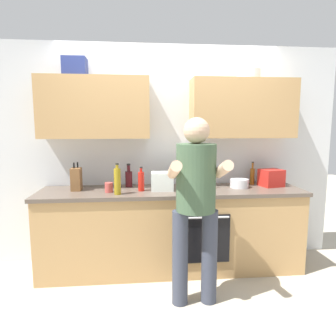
% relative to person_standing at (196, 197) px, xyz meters
% --- Properties ---
extents(ground_plane, '(12.00, 12.00, 0.00)m').
position_rel_person_standing_xyz_m(ground_plane, '(-0.13, 0.68, -0.98)').
color(ground_plane, '#B2A893').
extents(back_wall_unit, '(4.00, 0.38, 2.50)m').
position_rel_person_standing_xyz_m(back_wall_unit, '(-0.14, 0.95, 0.52)').
color(back_wall_unit, silver).
rests_on(back_wall_unit, ground).
extents(counter, '(2.84, 0.67, 0.90)m').
position_rel_person_standing_xyz_m(counter, '(-0.13, 0.68, -0.53)').
color(counter, tan).
rests_on(counter, ground).
extents(person_standing, '(0.49, 0.45, 1.65)m').
position_rel_person_standing_xyz_m(person_standing, '(0.00, 0.00, 0.00)').
color(person_standing, '#383D4C').
rests_on(person_standing, ground).
extents(bottle_wine, '(0.08, 0.08, 0.26)m').
position_rel_person_standing_xyz_m(bottle_wine, '(-0.60, 0.87, 0.02)').
color(bottle_wine, '#471419').
rests_on(bottle_wine, counter).
extents(bottle_hotsauce, '(0.07, 0.07, 0.26)m').
position_rel_person_standing_xyz_m(bottle_hotsauce, '(-0.46, 0.64, 0.03)').
color(bottle_hotsauce, red).
rests_on(bottle_hotsauce, counter).
extents(bottle_syrup, '(0.05, 0.05, 0.27)m').
position_rel_person_standing_xyz_m(bottle_syrup, '(0.84, 0.88, 0.03)').
color(bottle_syrup, '#8C4C14').
rests_on(bottle_syrup, counter).
extents(bottle_vinegar, '(0.05, 0.05, 0.25)m').
position_rel_person_standing_xyz_m(bottle_vinegar, '(0.27, 0.68, 0.02)').
color(bottle_vinegar, brown).
rests_on(bottle_vinegar, counter).
extents(bottle_oil, '(0.07, 0.07, 0.32)m').
position_rel_person_standing_xyz_m(bottle_oil, '(-0.70, 0.50, 0.06)').
color(bottle_oil, olive).
rests_on(bottle_oil, counter).
extents(cup_ceramic, '(0.08, 0.08, 0.10)m').
position_rel_person_standing_xyz_m(cup_ceramic, '(-0.80, 0.61, -0.03)').
color(cup_ceramic, '#BF4C47').
rests_on(cup_ceramic, counter).
extents(mixing_bowl, '(0.20, 0.20, 0.10)m').
position_rel_person_standing_xyz_m(mixing_bowl, '(0.63, 0.71, -0.03)').
color(mixing_bowl, silver).
rests_on(mixing_bowl, counter).
extents(knife_block, '(0.10, 0.14, 0.30)m').
position_rel_person_standing_xyz_m(knife_block, '(-1.15, 0.73, 0.05)').
color(knife_block, brown).
rests_on(knife_block, counter).
extents(potted_herb, '(0.15, 0.15, 0.23)m').
position_rel_person_standing_xyz_m(potted_herb, '(0.03, 0.59, 0.04)').
color(potted_herb, '#9E6647').
rests_on(potted_herb, counter).
extents(grocery_bag_crisps, '(0.27, 0.25, 0.19)m').
position_rel_person_standing_xyz_m(grocery_bag_crisps, '(1.01, 0.75, 0.02)').
color(grocery_bag_crisps, red).
rests_on(grocery_bag_crisps, counter).
extents(grocery_bag_produce, '(0.24, 0.21, 0.19)m').
position_rel_person_standing_xyz_m(grocery_bag_produce, '(-0.24, 0.66, 0.02)').
color(grocery_bag_produce, silver).
rests_on(grocery_bag_produce, counter).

